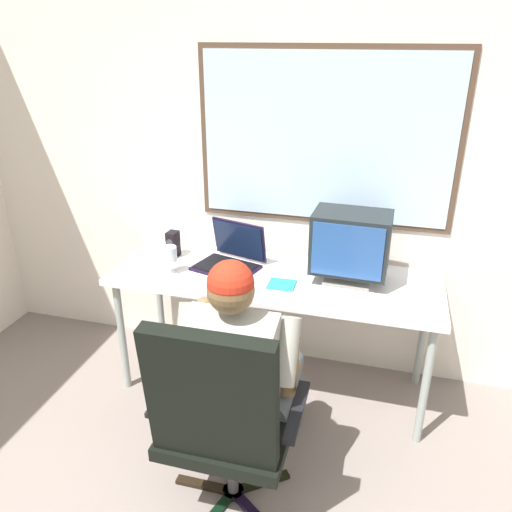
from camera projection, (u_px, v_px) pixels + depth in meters
name	position (u px, v px, depth m)	size (l,w,h in m)	color
wall_rear	(330.00, 162.00, 2.83)	(4.61, 0.08, 2.59)	silver
desk	(274.00, 285.00, 2.81)	(1.81, 0.62, 0.74)	#8F9A94
office_chair	(222.00, 415.00, 2.02)	(0.62, 0.57, 1.04)	black
person_seated	(242.00, 365.00, 2.26)	(0.53, 0.80, 1.18)	#4B565C
crt_monitor	(351.00, 243.00, 2.64)	(0.41, 0.28, 0.39)	beige
laptop	(232.00, 255.00, 2.89)	(0.41, 0.37, 0.25)	black
wine_glass	(170.00, 255.00, 2.78)	(0.08, 0.08, 0.16)	silver
desk_speaker	(173.00, 244.00, 3.00)	(0.07, 0.08, 0.16)	black
cd_case	(282.00, 284.00, 2.68)	(0.14, 0.13, 0.01)	teal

